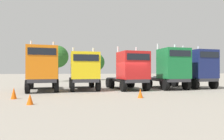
% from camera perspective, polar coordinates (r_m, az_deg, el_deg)
% --- Properties ---
extents(ground, '(200.00, 200.00, 0.00)m').
position_cam_1_polar(ground, '(17.65, 5.71, -6.06)').
color(ground, gray).
extents(semi_truck_orange, '(3.34, 6.61, 4.43)m').
position_cam_1_polar(semi_truck_orange, '(18.24, -19.28, 0.37)').
color(semi_truck_orange, '#333338').
rests_on(semi_truck_orange, ground).
extents(semi_truck_yellow, '(2.78, 6.45, 4.00)m').
position_cam_1_polar(semi_truck_yellow, '(18.48, -8.00, -0.23)').
color(semi_truck_yellow, '#333338').
rests_on(semi_truck_yellow, ground).
extents(semi_truck_red, '(3.19, 5.94, 4.10)m').
position_cam_1_polar(semi_truck_red, '(18.57, 5.27, -0.11)').
color(semi_truck_red, '#333338').
rests_on(semi_truck_red, ground).
extents(semi_truck_green, '(2.84, 5.90, 4.47)m').
position_cam_1_polar(semi_truck_green, '(20.06, 16.31, 0.36)').
color(semi_truck_green, '#333338').
rests_on(semi_truck_green, ground).
extents(semi_truck_navy, '(2.99, 5.86, 4.45)m').
position_cam_1_polar(semi_truck_navy, '(22.28, 23.14, 0.40)').
color(semi_truck_navy, '#333338').
rests_on(semi_truck_navy, ground).
extents(traffic_cone_near, '(0.36, 0.36, 0.74)m').
position_cam_1_polar(traffic_cone_near, '(14.19, -26.29, -5.97)').
color(traffic_cone_near, '#F2590C').
rests_on(traffic_cone_near, ground).
extents(traffic_cone_mid, '(0.36, 0.36, 0.61)m').
position_cam_1_polar(traffic_cone_mid, '(13.37, 8.11, -6.64)').
color(traffic_cone_mid, '#F2590C').
rests_on(traffic_cone_mid, ground).
extents(traffic_cone_far, '(0.36, 0.36, 0.57)m').
position_cam_1_polar(traffic_cone_far, '(11.52, -22.43, -7.76)').
color(traffic_cone_far, '#F2590C').
rests_on(traffic_cone_far, ground).
extents(oak_far_left, '(3.72, 3.72, 6.03)m').
position_cam_1_polar(oak_far_left, '(34.67, -15.38, 3.69)').
color(oak_far_left, '#4C3823').
rests_on(oak_far_left, ground).
extents(oak_far_centre, '(3.50, 3.50, 5.21)m').
position_cam_1_polar(oak_far_centre, '(38.93, -4.71, 2.21)').
color(oak_far_centre, '#4C3823').
rests_on(oak_far_centre, ground).
extents(oak_far_right, '(3.08, 3.08, 5.47)m').
position_cam_1_polar(oak_far_right, '(38.05, 6.47, 2.96)').
color(oak_far_right, '#4C3823').
rests_on(oak_far_right, ground).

